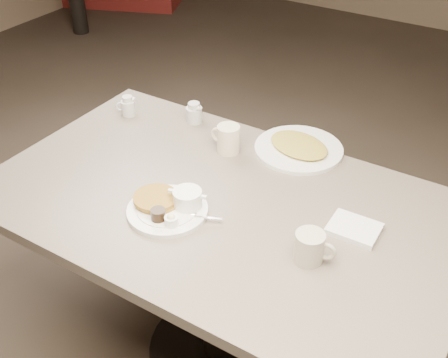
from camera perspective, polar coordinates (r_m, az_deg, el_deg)
The scene contains 8 objects.
diner_table at distance 1.86m, azimuth -0.33°, elevation -6.33°, with size 1.50×0.90×0.75m.
main_plate at distance 1.70m, azimuth -5.59°, elevation -2.70°, with size 0.32×0.30×0.07m.
coffee_mug_near at distance 1.53m, azimuth 8.82°, elevation -6.89°, with size 0.12×0.10×0.09m.
napkin at distance 1.67m, azimuth 13.16°, elevation -4.97°, with size 0.15×0.12×0.02m.
coffee_mug_far at distance 1.96m, azimuth 0.38°, elevation 4.14°, with size 0.12×0.09×0.10m.
creamer_left at distance 2.23m, azimuth -9.81°, elevation 7.32°, with size 0.08×0.06×0.08m.
creamer_right at distance 2.15m, azimuth -3.09°, elevation 6.75°, with size 0.09×0.06×0.08m.
hash_plate at distance 2.00m, azimuth 7.65°, elevation 3.20°, with size 0.39×0.39×0.04m.
Camera 1 is at (0.74, -1.17, 1.82)m, focal length 44.67 mm.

